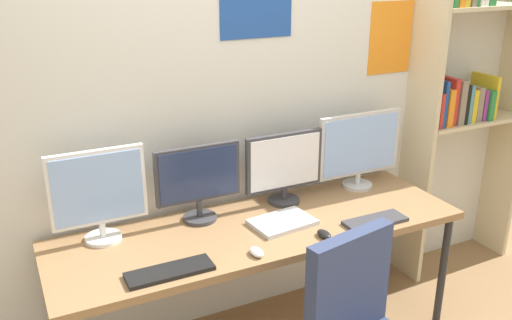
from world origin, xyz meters
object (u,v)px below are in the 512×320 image
at_px(desk, 260,235).
at_px(monitor_far_left, 98,193).
at_px(monitor_far_right, 359,148).
at_px(bookshelf, 464,91).
at_px(keyboard_left, 170,271).
at_px(mouse_right_side, 324,234).
at_px(monitor_center_left, 198,179).
at_px(mouse_left_side, 257,252).
at_px(monitor_center_right, 284,166).
at_px(keyboard_right, 375,221).
at_px(laptop_closed, 282,222).

xyz_separation_m(desk, monitor_far_left, (-0.76, 0.21, 0.30)).
bearing_deg(monitor_far_right, bookshelf, 1.30).
distance_m(keyboard_left, mouse_right_side, 0.79).
relative_size(monitor_center_left, mouse_left_side, 4.77).
height_order(monitor_center_right, monitor_far_right, monitor_far_right).
relative_size(bookshelf, mouse_right_side, 21.16).
xyz_separation_m(monitor_far_left, monitor_center_right, (1.01, -0.00, -0.03)).
height_order(keyboard_right, mouse_left_side, mouse_left_side).
bearing_deg(monitor_center_left, monitor_far_right, 0.01).
bearing_deg(monitor_far_left, keyboard_left, -65.56).
height_order(monitor_far_left, keyboard_right, monitor_far_left).
distance_m(desk, mouse_right_side, 0.35).
height_order(bookshelf, monitor_far_left, bookshelf).
bearing_deg(mouse_left_side, keyboard_left, 176.55).
bearing_deg(mouse_right_side, monitor_center_right, 87.55).
bearing_deg(monitor_center_right, monitor_far_right, 0.01).
bearing_deg(monitor_far_right, laptop_closed, -159.41).
relative_size(monitor_center_left, mouse_right_side, 4.77).
xyz_separation_m(monitor_center_right, laptop_closed, (-0.14, -0.24, -0.21)).
height_order(monitor_far_right, keyboard_left, monitor_far_right).
xyz_separation_m(mouse_left_side, laptop_closed, (0.26, 0.22, -0.00)).
height_order(desk, mouse_right_side, mouse_right_side).
height_order(monitor_far_left, mouse_left_side, monitor_far_left).
relative_size(bookshelf, monitor_center_right, 4.39).
bearing_deg(laptop_closed, monitor_center_left, 140.02).
distance_m(desk, monitor_center_left, 0.43).
distance_m(monitor_far_left, mouse_left_side, 0.81).
distance_m(desk, bookshelf, 1.68).
height_order(monitor_center_left, mouse_left_side, monitor_center_left).
bearing_deg(monitor_center_right, keyboard_left, -151.47).
bearing_deg(laptop_closed, monitor_far_left, 158.00).
bearing_deg(keyboard_left, monitor_far_left, 114.44).
bearing_deg(monitor_center_left, keyboard_left, -124.71).
height_order(desk, monitor_far_right, monitor_far_right).
distance_m(monitor_center_right, laptop_closed, 0.35).
bearing_deg(keyboard_left, laptop_closed, 16.47).
bearing_deg(monitor_far_left, mouse_right_side, -24.65).
xyz_separation_m(monitor_center_left, monitor_center_right, (0.51, 0.00, -0.01)).
relative_size(monitor_far_left, keyboard_right, 1.36).
xyz_separation_m(monitor_far_right, mouse_right_side, (-0.53, -0.46, -0.23)).
height_order(bookshelf, laptop_closed, bookshelf).
xyz_separation_m(desk, monitor_center_left, (-0.25, 0.21, 0.28)).
height_order(monitor_far_left, laptop_closed, monitor_far_left).
xyz_separation_m(monitor_center_right, keyboard_left, (-0.81, -0.44, -0.21)).
distance_m(mouse_left_side, laptop_closed, 0.34).
relative_size(monitor_far_right, laptop_closed, 1.72).
height_order(monitor_center_left, monitor_far_right, monitor_far_right).
bearing_deg(monitor_center_left, laptop_closed, -33.53).
height_order(desk, keyboard_right, keyboard_right).
xyz_separation_m(desk, mouse_left_side, (-0.15, -0.26, 0.07)).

